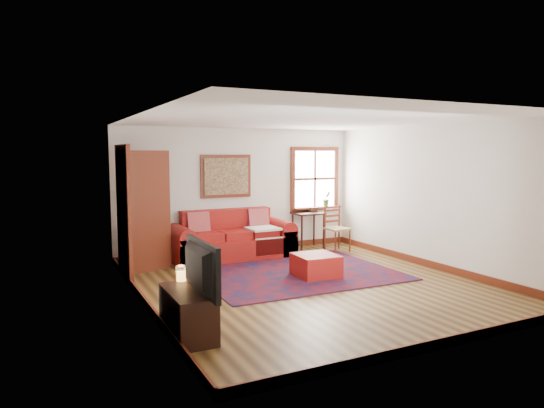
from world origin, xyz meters
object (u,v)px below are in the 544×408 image
ladder_back_chair (336,227)px  media_cabinet (188,313)px  side_table (308,218)px  red_leather_sofa (232,242)px  red_ottoman (316,266)px

ladder_back_chair → media_cabinet: size_ratio=1.00×
side_table → ladder_back_chair: 0.64m
red_leather_sofa → media_cabinet: size_ratio=2.51×
red_leather_sofa → ladder_back_chair: ladder_back_chair is taller
red_leather_sofa → media_cabinet: (-1.92, -3.53, -0.05)m
red_leather_sofa → red_ottoman: bearing=-71.0°
red_leather_sofa → red_ottoman: 2.09m
red_ottoman → media_cabinet: media_cabinet is taller
side_table → red_leather_sofa: bearing=-173.7°
red_leather_sofa → side_table: size_ratio=3.08×
red_ottoman → ladder_back_chair: bearing=50.5°
side_table → media_cabinet: (-3.74, -3.73, -0.38)m
side_table → media_cabinet: bearing=-135.0°
side_table → red_ottoman: bearing=-117.6°
ladder_back_chair → side_table: bearing=123.7°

